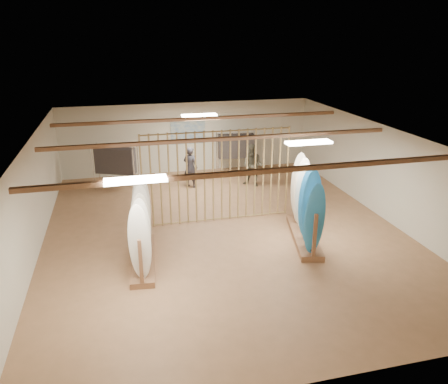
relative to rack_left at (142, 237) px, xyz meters
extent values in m
plane|color=#9F714D|center=(2.40, 1.28, -0.69)|extent=(12.00, 12.00, 0.00)
plane|color=gray|center=(2.40, 1.28, 2.11)|extent=(12.00, 12.00, 0.00)
plane|color=beige|center=(2.40, 7.28, 0.71)|extent=(12.00, 0.00, 12.00)
plane|color=beige|center=(2.40, -4.72, 0.71)|extent=(12.00, 0.00, 12.00)
plane|color=beige|center=(-2.60, 1.28, 0.71)|extent=(0.00, 12.00, 12.00)
plane|color=beige|center=(7.40, 1.28, 0.71)|extent=(0.00, 12.00, 12.00)
cube|color=#895D3E|center=(2.40, 1.28, 2.03)|extent=(9.50, 6.12, 0.10)
cube|color=white|center=(2.40, 1.28, 2.05)|extent=(1.20, 0.35, 0.06)
cylinder|color=#A2844E|center=(0.20, 2.08, 0.71)|extent=(0.05, 0.05, 2.78)
cylinder|color=#A2844E|center=(0.46, 2.08, 0.71)|extent=(0.05, 0.05, 2.78)
cylinder|color=#A2844E|center=(0.72, 2.08, 0.71)|extent=(0.05, 0.05, 2.78)
cylinder|color=#A2844E|center=(0.98, 2.08, 0.71)|extent=(0.05, 0.05, 2.78)
cylinder|color=#A2844E|center=(1.23, 2.08, 0.71)|extent=(0.05, 0.05, 2.78)
cylinder|color=#A2844E|center=(1.49, 2.08, 0.71)|extent=(0.05, 0.05, 2.78)
cylinder|color=#A2844E|center=(1.75, 2.08, 0.71)|extent=(0.05, 0.05, 2.78)
cylinder|color=#A2844E|center=(2.01, 2.08, 0.71)|extent=(0.05, 0.05, 2.78)
cylinder|color=#A2844E|center=(2.27, 2.08, 0.71)|extent=(0.05, 0.05, 2.78)
cylinder|color=#A2844E|center=(2.53, 2.08, 0.71)|extent=(0.05, 0.05, 2.78)
cylinder|color=#A2844E|center=(2.79, 2.08, 0.71)|extent=(0.05, 0.05, 2.78)
cylinder|color=#A2844E|center=(3.05, 2.08, 0.71)|extent=(0.05, 0.05, 2.78)
cylinder|color=#A2844E|center=(3.30, 2.08, 0.71)|extent=(0.05, 0.05, 2.78)
cylinder|color=#A2844E|center=(3.56, 2.08, 0.71)|extent=(0.05, 0.05, 2.78)
cylinder|color=#A2844E|center=(3.82, 2.08, 0.71)|extent=(0.05, 0.05, 2.78)
cylinder|color=#A2844E|center=(4.08, 2.08, 0.71)|extent=(0.05, 0.05, 2.78)
cylinder|color=#A2844E|center=(4.34, 2.08, 0.71)|extent=(0.05, 0.05, 2.78)
cylinder|color=#A2844E|center=(4.60, 2.08, 0.71)|extent=(0.05, 0.05, 2.78)
cube|color=#3067AA|center=(2.40, 7.26, 0.91)|extent=(1.40, 0.03, 0.90)
cube|color=#895D3E|center=(0.00, 0.00, -0.62)|extent=(0.77, 2.54, 0.15)
cylinder|color=black|center=(0.00, 0.00, 0.32)|extent=(0.23, 2.44, 0.01)
ellipsoid|color=white|center=(-0.09, -1.05, 0.39)|extent=(0.49, 0.10, 1.87)
ellipsoid|color=white|center=(-0.06, -0.63, 0.39)|extent=(0.49, 0.10, 1.87)
ellipsoid|color=silver|center=(-0.02, -0.21, 0.39)|extent=(0.49, 0.10, 1.87)
ellipsoid|color=white|center=(0.02, 0.21, 0.39)|extent=(0.49, 0.10, 1.87)
ellipsoid|color=white|center=(0.06, 0.63, 0.39)|extent=(0.49, 0.10, 1.87)
ellipsoid|color=white|center=(0.09, 1.05, 0.39)|extent=(0.49, 0.10, 1.87)
cube|color=#895D3E|center=(4.43, 0.24, -0.61)|extent=(1.20, 2.73, 0.16)
cylinder|color=black|center=(4.43, 0.24, 0.38)|extent=(0.63, 2.55, 0.01)
ellipsoid|color=#2D8CD1|center=(4.16, -0.86, 0.46)|extent=(0.52, 0.18, 1.99)
ellipsoid|color=#2D8CD1|center=(4.27, -0.42, 0.46)|extent=(0.52, 0.18, 1.99)
ellipsoid|color=#2D8CD1|center=(4.37, 0.02, 0.46)|extent=(0.52, 0.18, 1.99)
ellipsoid|color=white|center=(4.48, 0.46, 0.46)|extent=(0.52, 0.18, 1.99)
ellipsoid|color=silver|center=(4.59, 0.90, 0.46)|extent=(0.52, 0.18, 1.99)
ellipsoid|color=silver|center=(4.69, 1.34, 0.46)|extent=(0.52, 0.18, 1.99)
cylinder|color=silver|center=(-0.52, 5.71, 0.91)|extent=(1.42, 0.66, 0.03)
cube|color=black|center=(-0.52, 5.71, 0.38)|extent=(1.47, 0.94, 0.94)
cylinder|color=silver|center=(-0.52, 5.71, 0.14)|extent=(0.03, 0.03, 1.66)
cylinder|color=silver|center=(4.25, 6.68, 0.92)|extent=(1.55, 0.19, 0.03)
cube|color=black|center=(4.25, 6.68, 0.39)|extent=(1.47, 0.53, 0.94)
cylinder|color=silver|center=(4.25, 6.68, 0.14)|extent=(0.03, 0.03, 1.66)
imported|color=#292830|center=(2.13, 5.29, 0.17)|extent=(0.76, 0.72, 1.72)
imported|color=#3E3C30|center=(4.39, 4.86, 0.20)|extent=(1.10, 1.07, 1.79)
camera|label=1|loc=(-0.37, -9.84, 4.73)|focal=35.00mm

